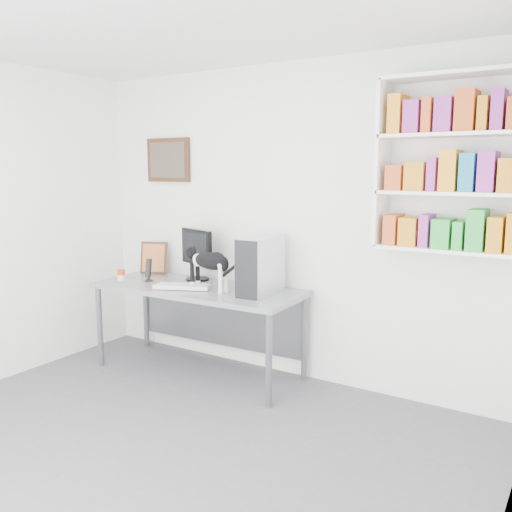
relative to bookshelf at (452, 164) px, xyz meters
name	(u,v)px	position (x,y,z in m)	size (l,w,h in m)	color
room	(111,253)	(-1.40, -1.85, -0.50)	(4.01, 4.01, 2.70)	#59595E
bookshelf	(452,164)	(0.00, 0.00, 0.00)	(1.03, 0.28, 1.24)	white
wall_art	(168,160)	(-2.70, 0.12, 0.05)	(0.52, 0.04, 0.42)	#472517
desk	(198,330)	(-2.04, -0.28, -1.45)	(1.90, 0.74, 0.79)	gray
monitor	(197,254)	(-2.22, -0.06, -0.82)	(0.46, 0.22, 0.49)	black
keyboard	(183,286)	(-2.11, -0.41, -1.04)	(0.48, 0.18, 0.04)	silver
pc_tower	(261,265)	(-1.42, -0.22, -0.82)	(0.21, 0.48, 0.48)	silver
speaker	(149,270)	(-2.57, -0.34, -0.95)	(0.10, 0.10, 0.22)	black
leaning_print	(154,257)	(-2.79, -0.03, -0.90)	(0.26, 0.11, 0.33)	#472517
soup_can	(121,275)	(-2.81, -0.44, -1.01)	(0.07, 0.07, 0.10)	red
cat	(210,271)	(-1.86, -0.34, -0.89)	(0.56, 0.15, 0.35)	black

